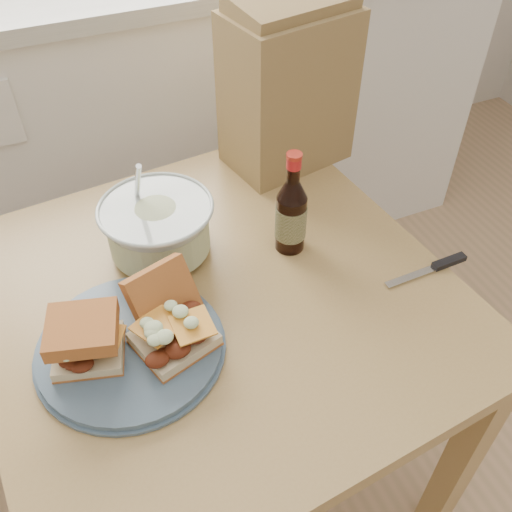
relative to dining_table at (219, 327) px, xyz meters
name	(u,v)px	position (x,y,z in m)	size (l,w,h in m)	color
cabinet_run	(105,130)	(-0.02, 0.97, -0.11)	(2.50, 0.64, 0.94)	white
dining_table	(219,327)	(0.00, 0.00, 0.00)	(0.89, 0.89, 0.68)	#A5844E
plate	(130,347)	(-0.17, -0.07, 0.11)	(0.30, 0.30, 0.02)	#475E73
sandwich_left	(85,339)	(-0.23, -0.06, 0.16)	(0.13, 0.12, 0.08)	beige
sandwich_right	(170,320)	(-0.10, -0.07, 0.15)	(0.14, 0.19, 0.10)	beige
coleslaw_bowl	(159,230)	(-0.06, 0.14, 0.15)	(0.21, 0.21, 0.21)	#B4C2BC
beer_bottle	(291,214)	(0.17, 0.06, 0.18)	(0.06, 0.06, 0.21)	black
knife	(440,265)	(0.40, -0.11, 0.11)	(0.17, 0.02, 0.01)	silver
paper_bag	(288,91)	(0.30, 0.33, 0.27)	(0.26, 0.17, 0.34)	olive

